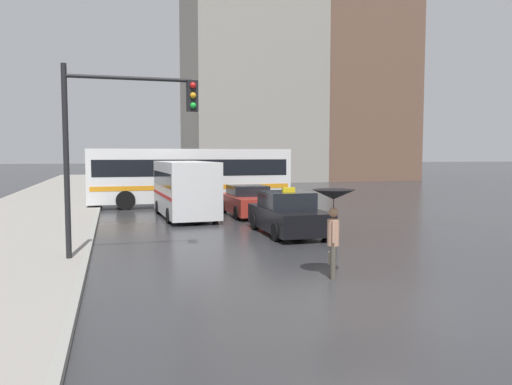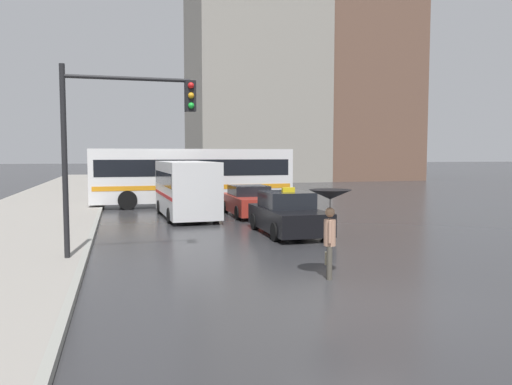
{
  "view_description": "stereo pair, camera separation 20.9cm",
  "coord_description": "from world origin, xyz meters",
  "px_view_note": "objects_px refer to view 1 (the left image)",
  "views": [
    {
      "loc": [
        -4.56,
        -8.2,
        2.77
      ],
      "look_at": [
        0.38,
        9.03,
        1.4
      ],
      "focal_mm": 35.0,
      "sensor_mm": 36.0,
      "label": 1
    },
    {
      "loc": [
        -4.36,
        -8.26,
        2.77
      ],
      "look_at": [
        0.38,
        9.03,
        1.4
      ],
      "focal_mm": 35.0,
      "sensor_mm": 36.0,
      "label": 2
    }
  ],
  "objects_px": {
    "sedan_red": "(249,202)",
    "city_bus": "(190,174)",
    "taxi": "(288,215)",
    "traffic_light": "(124,126)",
    "ambulance_van": "(185,187)",
    "pedestrian_with_umbrella": "(333,208)"
  },
  "relations": [
    {
      "from": "taxi",
      "to": "city_bus",
      "type": "height_order",
      "value": "city_bus"
    },
    {
      "from": "sedan_red",
      "to": "city_bus",
      "type": "bearing_deg",
      "value": -70.39
    },
    {
      "from": "traffic_light",
      "to": "pedestrian_with_umbrella",
      "type": "bearing_deg",
      "value": -35.53
    },
    {
      "from": "ambulance_van",
      "to": "pedestrian_with_umbrella",
      "type": "distance_m",
      "value": 11.84
    },
    {
      "from": "city_bus",
      "to": "pedestrian_with_umbrella",
      "type": "relative_size",
      "value": 5.35
    },
    {
      "from": "city_bus",
      "to": "sedan_red",
      "type": "bearing_deg",
      "value": 19.14
    },
    {
      "from": "ambulance_van",
      "to": "pedestrian_with_umbrella",
      "type": "xyz_separation_m",
      "value": [
        1.68,
        -11.72,
        0.22
      ]
    },
    {
      "from": "traffic_light",
      "to": "taxi",
      "type": "bearing_deg",
      "value": 28.73
    },
    {
      "from": "taxi",
      "to": "city_bus",
      "type": "relative_size",
      "value": 0.38
    },
    {
      "from": "city_bus",
      "to": "traffic_light",
      "type": "bearing_deg",
      "value": -15.75
    },
    {
      "from": "city_bus",
      "to": "pedestrian_with_umbrella",
      "type": "xyz_separation_m",
      "value": [
        0.67,
        -16.81,
        -0.11
      ]
    },
    {
      "from": "traffic_light",
      "to": "ambulance_van",
      "type": "bearing_deg",
      "value": 72.38
    },
    {
      "from": "sedan_red",
      "to": "city_bus",
      "type": "xyz_separation_m",
      "value": [
        -1.85,
        5.2,
        1.06
      ]
    },
    {
      "from": "pedestrian_with_umbrella",
      "to": "sedan_red",
      "type": "bearing_deg",
      "value": 16.79
    },
    {
      "from": "city_bus",
      "to": "traffic_light",
      "type": "xyz_separation_m",
      "value": [
        -3.73,
        -13.66,
        1.8
      ]
    },
    {
      "from": "city_bus",
      "to": "traffic_light",
      "type": "relative_size",
      "value": 2.13
    },
    {
      "from": "taxi",
      "to": "pedestrian_with_umbrella",
      "type": "bearing_deg",
      "value": 79.55
    },
    {
      "from": "ambulance_van",
      "to": "traffic_light",
      "type": "bearing_deg",
      "value": 69.94
    },
    {
      "from": "ambulance_van",
      "to": "pedestrian_with_umbrella",
      "type": "height_order",
      "value": "ambulance_van"
    },
    {
      "from": "taxi",
      "to": "sedan_red",
      "type": "relative_size",
      "value": 0.98
    },
    {
      "from": "pedestrian_with_umbrella",
      "to": "traffic_light",
      "type": "xyz_separation_m",
      "value": [
        -4.4,
        3.14,
        1.91
      ]
    },
    {
      "from": "pedestrian_with_umbrella",
      "to": "traffic_light",
      "type": "height_order",
      "value": "traffic_light"
    }
  ]
}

